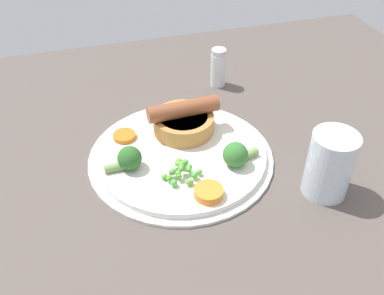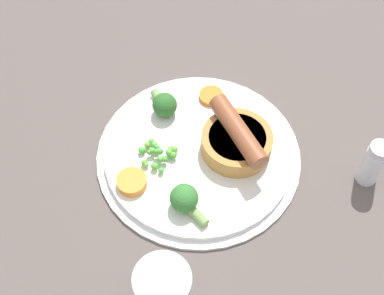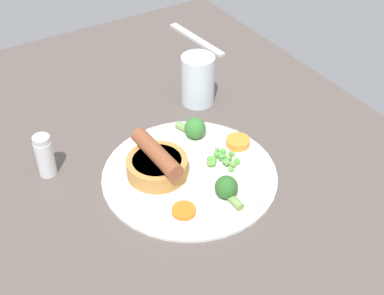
% 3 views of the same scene
% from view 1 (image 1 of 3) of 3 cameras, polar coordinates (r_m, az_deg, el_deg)
% --- Properties ---
extents(dining_table, '(1.10, 0.80, 0.03)m').
position_cam_1_polar(dining_table, '(0.67, -0.97, -1.28)').
color(dining_table, '#564C47').
rests_on(dining_table, ground).
extents(dinner_plate, '(0.28, 0.28, 0.01)m').
position_cam_1_polar(dinner_plate, '(0.64, -1.49, -1.03)').
color(dinner_plate, silver).
rests_on(dinner_plate, dining_table).
extents(sausage_pudding, '(0.11, 0.09, 0.05)m').
position_cam_1_polar(sausage_pudding, '(0.66, -1.14, 3.69)').
color(sausage_pudding, '#BC8442').
rests_on(sausage_pudding, dinner_plate).
extents(pea_pile, '(0.05, 0.05, 0.02)m').
position_cam_1_polar(pea_pile, '(0.59, -1.50, -3.18)').
color(pea_pile, '#63A43D').
rests_on(pea_pile, dinner_plate).
extents(broccoli_floret_near, '(0.06, 0.04, 0.04)m').
position_cam_1_polar(broccoli_floret_near, '(0.60, 5.97, -0.94)').
color(broccoli_floret_near, '#387A33').
rests_on(broccoli_floret_near, dinner_plate).
extents(broccoli_floret_far, '(0.05, 0.03, 0.03)m').
position_cam_1_polar(broccoli_floret_far, '(0.60, -8.50, -1.52)').
color(broccoli_floret_far, '#2D6628').
rests_on(broccoli_floret_far, dinner_plate).
extents(carrot_slice_0, '(0.04, 0.04, 0.01)m').
position_cam_1_polar(carrot_slice_0, '(0.66, -9.01, 1.53)').
color(carrot_slice_0, orange).
rests_on(carrot_slice_0, dinner_plate).
extents(carrot_slice_3, '(0.05, 0.05, 0.01)m').
position_cam_1_polar(carrot_slice_3, '(0.56, 2.14, -6.02)').
color(carrot_slice_3, orange).
rests_on(carrot_slice_3, dinner_plate).
extents(drinking_glass, '(0.06, 0.06, 0.09)m').
position_cam_1_polar(drinking_glass, '(0.59, 17.89, -2.17)').
color(drinking_glass, silver).
rests_on(drinking_glass, dining_table).
extents(salt_shaker, '(0.03, 0.03, 0.07)m').
position_cam_1_polar(salt_shaker, '(0.80, 3.51, 10.58)').
color(salt_shaker, silver).
rests_on(salt_shaker, dining_table).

